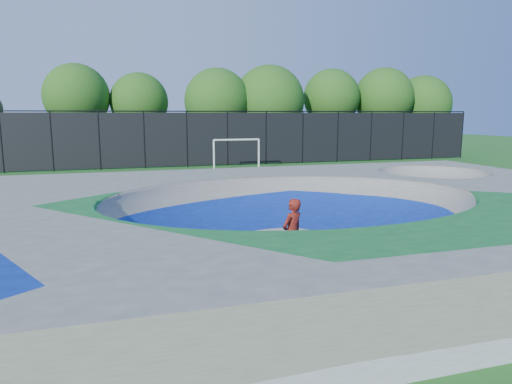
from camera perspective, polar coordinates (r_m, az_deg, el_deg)
ground at (r=13.53m, az=4.69°, el=-6.61°), size 120.00×120.00×0.00m
skate_deck at (r=13.34m, az=4.73°, el=-3.51°), size 22.00×14.00×1.50m
skater at (r=11.27m, az=4.57°, el=-5.27°), size 0.77×0.69×1.78m
skateboard at (r=11.52m, az=4.51°, el=-9.41°), size 0.78×0.59×0.05m
soccer_goal at (r=30.97m, az=-2.43°, el=5.44°), size 3.26×0.12×2.15m
fence at (r=33.46m, az=-8.62°, el=6.70°), size 48.09×0.09×4.04m
treeline at (r=38.63m, az=-5.54°, el=11.40°), size 53.29×7.35×8.02m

